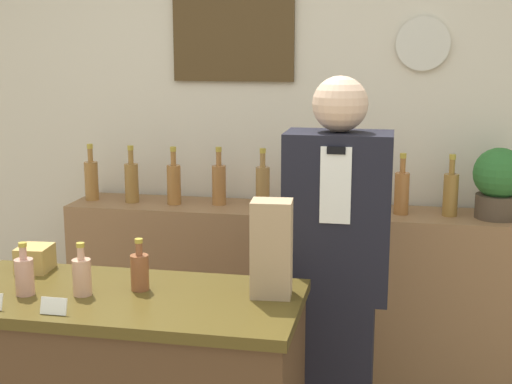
% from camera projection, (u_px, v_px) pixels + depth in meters
% --- Properties ---
extents(back_wall, '(5.20, 0.09, 2.70)m').
position_uv_depth(back_wall, '(271.00, 125.00, 3.84)').
color(back_wall, beige).
rests_on(back_wall, ground_plane).
extents(back_shelf, '(2.32, 0.38, 0.96)m').
position_uv_depth(back_shelf, '(288.00, 296.00, 3.76)').
color(back_shelf, '#8E6642').
rests_on(back_shelf, ground_plane).
extents(shopkeeper, '(0.42, 0.26, 1.66)m').
position_uv_depth(shopkeeper, '(336.00, 282.00, 2.90)').
color(shopkeeper, black).
rests_on(shopkeeper, ground_plane).
extents(potted_plant, '(0.25, 0.25, 0.34)m').
position_uv_depth(potted_plant, '(499.00, 182.00, 3.42)').
color(potted_plant, '#4C3D2D').
rests_on(potted_plant, back_shelf).
extents(paper_bag, '(0.15, 0.12, 0.34)m').
position_uv_depth(paper_bag, '(272.00, 249.00, 2.45)').
color(paper_bag, tan).
rests_on(paper_bag, display_counter).
extents(price_card_right, '(0.09, 0.02, 0.06)m').
position_uv_depth(price_card_right, '(54.00, 306.00, 2.31)').
color(price_card_right, white).
rests_on(price_card_right, display_counter).
extents(gift_box, '(0.13, 0.14, 0.10)m').
position_uv_depth(gift_box, '(35.00, 258.00, 2.76)').
color(gift_box, tan).
rests_on(gift_box, display_counter).
extents(counter_bottle_1, '(0.07, 0.07, 0.19)m').
position_uv_depth(counter_bottle_1, '(24.00, 275.00, 2.48)').
color(counter_bottle_1, tan).
rests_on(counter_bottle_1, display_counter).
extents(counter_bottle_2, '(0.07, 0.07, 0.19)m').
position_uv_depth(counter_bottle_2, '(82.00, 275.00, 2.48)').
color(counter_bottle_2, tan).
rests_on(counter_bottle_2, display_counter).
extents(counter_bottle_3, '(0.07, 0.07, 0.19)m').
position_uv_depth(counter_bottle_3, '(140.00, 271.00, 2.53)').
color(counter_bottle_3, brown).
rests_on(counter_bottle_3, display_counter).
extents(shelf_bottle_0, '(0.07, 0.07, 0.31)m').
position_uv_depth(shelf_bottle_0, '(91.00, 179.00, 3.84)').
color(shelf_bottle_0, '#9E6B34').
rests_on(shelf_bottle_0, back_shelf).
extents(shelf_bottle_1, '(0.07, 0.07, 0.31)m').
position_uv_depth(shelf_bottle_1, '(132.00, 181.00, 3.78)').
color(shelf_bottle_1, olive).
rests_on(shelf_bottle_1, back_shelf).
extents(shelf_bottle_2, '(0.07, 0.07, 0.31)m').
position_uv_depth(shelf_bottle_2, '(174.00, 183.00, 3.74)').
color(shelf_bottle_2, '#A16832').
rests_on(shelf_bottle_2, back_shelf).
extents(shelf_bottle_3, '(0.07, 0.07, 0.31)m').
position_uv_depth(shelf_bottle_3, '(219.00, 183.00, 3.73)').
color(shelf_bottle_3, '#9F6634').
rests_on(shelf_bottle_3, back_shelf).
extents(shelf_bottle_4, '(0.07, 0.07, 0.31)m').
position_uv_depth(shelf_bottle_4, '(263.00, 185.00, 3.68)').
color(shelf_bottle_4, olive).
rests_on(shelf_bottle_4, back_shelf).
extents(shelf_bottle_5, '(0.07, 0.07, 0.31)m').
position_uv_depth(shelf_bottle_5, '(308.00, 187.00, 3.64)').
color(shelf_bottle_5, '#A56837').
rests_on(shelf_bottle_5, back_shelf).
extents(shelf_bottle_6, '(0.07, 0.07, 0.31)m').
position_uv_depth(shelf_bottle_6, '(354.00, 189.00, 3.57)').
color(shelf_bottle_6, '#9C6735').
rests_on(shelf_bottle_6, back_shelf).
extents(shelf_bottle_7, '(0.07, 0.07, 0.31)m').
position_uv_depth(shelf_bottle_7, '(402.00, 191.00, 3.51)').
color(shelf_bottle_7, '#A26532').
rests_on(shelf_bottle_7, back_shelf).
extents(shelf_bottle_8, '(0.07, 0.07, 0.31)m').
position_uv_depth(shelf_bottle_8, '(451.00, 193.00, 3.48)').
color(shelf_bottle_8, olive).
rests_on(shelf_bottle_8, back_shelf).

